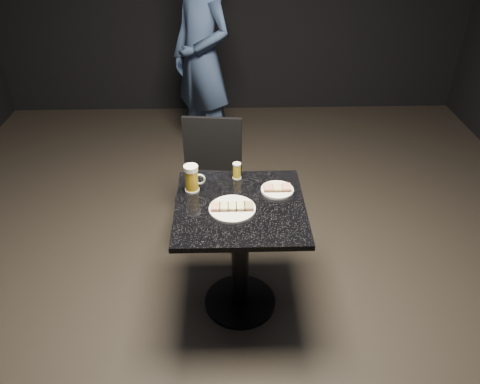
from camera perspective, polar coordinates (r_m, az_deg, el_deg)
name	(u,v)px	position (r m, az deg, el deg)	size (l,w,h in m)	color
floor	(240,302)	(3.01, 0.01, -13.31)	(6.00, 6.00, 0.00)	black
plate_large	(232,209)	(2.47, -0.95, -2.08)	(0.25, 0.25, 0.01)	white
plate_small	(277,190)	(2.62, 4.56, 0.24)	(0.18, 0.18, 0.01)	white
patron	(202,59)	(4.20, -4.63, 15.83)	(0.67, 0.44, 1.83)	navy
table	(240,240)	(2.66, 0.01, -5.84)	(0.70, 0.70, 0.75)	black
beer_mug	(192,178)	(2.60, -5.89, 1.68)	(0.12, 0.08, 0.16)	white
beer_tumbler	(237,171)	(2.71, -0.38, 2.60)	(0.05, 0.05, 0.10)	silver
chair	(211,174)	(3.25, -3.54, 2.17)	(0.45, 0.45, 0.87)	black
canapes_on_plate_large	(232,206)	(2.46, -0.95, -1.77)	(0.22, 0.07, 0.02)	#4C3521
canapes_on_plate_small	(277,188)	(2.62, 4.58, 0.53)	(0.15, 0.07, 0.02)	#4C3521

